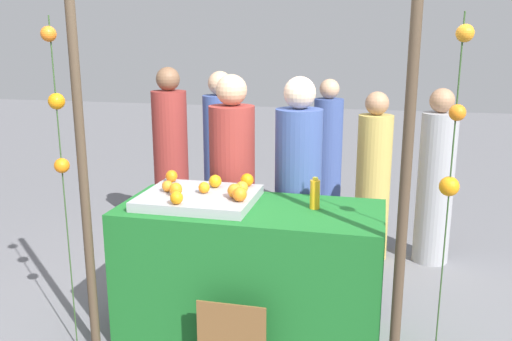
# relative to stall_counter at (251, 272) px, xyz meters

# --- Properties ---
(ground_plane) EXTENTS (24.00, 24.00, 0.00)m
(ground_plane) POSITION_rel_stall_counter_xyz_m (0.00, 0.00, -0.44)
(ground_plane) COLOR slate
(stall_counter) EXTENTS (1.65, 0.73, 0.88)m
(stall_counter) POSITION_rel_stall_counter_xyz_m (0.00, 0.00, 0.00)
(stall_counter) COLOR #196023
(stall_counter) RESTS_ON ground_plane
(orange_tray) EXTENTS (0.72, 0.61, 0.06)m
(orange_tray) POSITION_rel_stall_counter_xyz_m (-0.35, 0.02, 0.47)
(orange_tray) COLOR #9EA0A5
(orange_tray) RESTS_ON stall_counter
(orange_0) EXTENTS (0.07, 0.07, 0.07)m
(orange_0) POSITION_rel_stall_counter_xyz_m (-0.56, 0.01, 0.54)
(orange_0) COLOR orange
(orange_0) RESTS_ON orange_tray
(orange_1) EXTENTS (0.09, 0.09, 0.09)m
(orange_1) POSITION_rel_stall_counter_xyz_m (-0.29, 0.18, 0.54)
(orange_1) COLOR orange
(orange_1) RESTS_ON orange_tray
(orange_2) EXTENTS (0.09, 0.09, 0.09)m
(orange_2) POSITION_rel_stall_counter_xyz_m (-0.05, -0.09, 0.54)
(orange_2) COLOR orange
(orange_2) RESTS_ON orange_tray
(orange_3) EXTENTS (0.09, 0.09, 0.09)m
(orange_3) POSITION_rel_stall_counter_xyz_m (-0.10, -0.02, 0.54)
(orange_3) COLOR orange
(orange_3) RESTS_ON orange_tray
(orange_4) EXTENTS (0.08, 0.08, 0.08)m
(orange_4) POSITION_rel_stall_counter_xyz_m (-0.08, 0.07, 0.54)
(orange_4) COLOR orange
(orange_4) RESTS_ON orange_tray
(orange_5) EXTENTS (0.07, 0.07, 0.07)m
(orange_5) POSITION_rel_stall_counter_xyz_m (-0.32, 0.03, 0.54)
(orange_5) COLOR orange
(orange_5) RESTS_ON orange_tray
(orange_6) EXTENTS (0.08, 0.08, 0.08)m
(orange_6) POSITION_rel_stall_counter_xyz_m (-0.40, -0.23, 0.54)
(orange_6) COLOR orange
(orange_6) RESTS_ON orange_tray
(orange_7) EXTENTS (0.09, 0.09, 0.09)m
(orange_7) POSITION_rel_stall_counter_xyz_m (-0.09, 0.26, 0.54)
(orange_7) COLOR orange
(orange_7) RESTS_ON orange_tray
(orange_8) EXTENTS (0.08, 0.08, 0.08)m
(orange_8) POSITION_rel_stall_counter_xyz_m (-0.63, 0.25, 0.54)
(orange_8) COLOR orange
(orange_8) RESTS_ON orange_tray
(orange_9) EXTENTS (0.08, 0.08, 0.08)m
(orange_9) POSITION_rel_stall_counter_xyz_m (-0.47, -0.06, 0.54)
(orange_9) COLOR orange
(orange_9) RESTS_ON orange_tray
(juice_bottle) EXTENTS (0.06, 0.06, 0.20)m
(juice_bottle) POSITION_rel_stall_counter_xyz_m (0.40, 0.06, 0.53)
(juice_bottle) COLOR #F8A81B
(juice_bottle) RESTS_ON stall_counter
(chalkboard_sign) EXTENTS (0.40, 0.03, 0.48)m
(chalkboard_sign) POSITION_rel_stall_counter_xyz_m (0.01, -0.49, -0.21)
(chalkboard_sign) COLOR brown
(chalkboard_sign) RESTS_ON ground_plane
(vendor_left) EXTENTS (0.33, 0.33, 1.66)m
(vendor_left) POSITION_rel_stall_counter_xyz_m (-0.28, 0.58, 0.33)
(vendor_left) COLOR maroon
(vendor_left) RESTS_ON ground_plane
(vendor_right) EXTENTS (0.33, 0.33, 1.66)m
(vendor_right) POSITION_rel_stall_counter_xyz_m (0.21, 0.55, 0.33)
(vendor_right) COLOR #384C8C
(vendor_right) RESTS_ON ground_plane
(crowd_person_0) EXTENTS (0.30, 0.30, 1.48)m
(crowd_person_0) POSITION_rel_stall_counter_xyz_m (0.72, 1.51, 0.25)
(crowd_person_0) COLOR tan
(crowd_person_0) RESTS_ON ground_plane
(crowd_person_1) EXTENTS (0.33, 0.33, 1.65)m
(crowd_person_1) POSITION_rel_stall_counter_xyz_m (-1.19, 1.62, 0.33)
(crowd_person_1) COLOR maroon
(crowd_person_1) RESTS_ON ground_plane
(crowd_person_2) EXTENTS (0.30, 0.30, 1.51)m
(crowd_person_2) POSITION_rel_stall_counter_xyz_m (0.23, 2.44, 0.26)
(crowd_person_2) COLOR #384C8C
(crowd_person_2) RESTS_ON ground_plane
(crowd_person_3) EXTENTS (0.30, 0.30, 1.51)m
(crowd_person_3) POSITION_rel_stall_counter_xyz_m (1.25, 1.55, 0.26)
(crowd_person_3) COLOR #99999E
(crowd_person_3) RESTS_ON ground_plane
(crowd_person_4) EXTENTS (0.33, 0.33, 1.62)m
(crowd_person_4) POSITION_rel_stall_counter_xyz_m (-0.67, 1.59, 0.32)
(crowd_person_4) COLOR #384C8C
(crowd_person_4) RESTS_ON ground_plane
(canopy_post_left) EXTENTS (0.06, 0.06, 2.16)m
(canopy_post_left) POSITION_rel_stall_counter_xyz_m (-0.91, -0.40, 0.64)
(canopy_post_left) COLOR #473828
(canopy_post_left) RESTS_ON ground_plane
(canopy_post_right) EXTENTS (0.06, 0.06, 2.16)m
(canopy_post_right) POSITION_rel_stall_counter_xyz_m (0.91, -0.40, 0.64)
(canopy_post_right) COLOR #473828
(canopy_post_right) RESTS_ON ground_plane
(garland_strand_left) EXTENTS (0.10, 0.11, 2.03)m
(garland_strand_left) POSITION_rel_stall_counter_xyz_m (-1.04, -0.42, 1.08)
(garland_strand_left) COLOR #2D4C23
(garland_strand_left) RESTS_ON ground_plane
(garland_strand_right) EXTENTS (0.10, 0.10, 2.03)m
(garland_strand_right) POSITION_rel_stall_counter_xyz_m (1.13, -0.39, 1.03)
(garland_strand_right) COLOR #2D4C23
(garland_strand_right) RESTS_ON ground_plane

